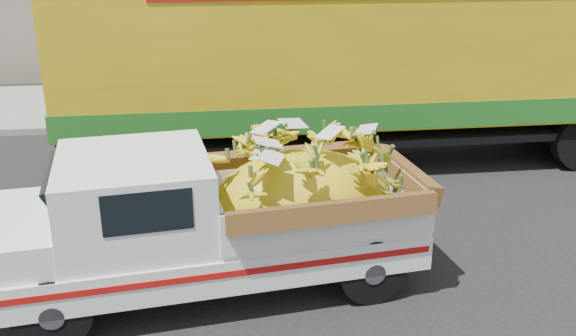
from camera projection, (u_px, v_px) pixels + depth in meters
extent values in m
plane|color=black|center=(303.00, 300.00, 7.78)|extent=(100.00, 100.00, 0.00)
cube|color=gray|center=(260.00, 123.00, 14.56)|extent=(60.00, 0.25, 0.15)
cube|color=gray|center=(255.00, 100.00, 16.52)|extent=(60.00, 4.00, 0.14)
cylinder|color=black|center=(53.00, 312.00, 6.79)|extent=(0.86, 0.36, 0.83)
cylinder|color=black|center=(63.00, 245.00, 8.23)|extent=(0.86, 0.36, 0.83)
cylinder|color=black|center=(371.00, 270.00, 7.64)|extent=(0.86, 0.36, 0.83)
cylinder|color=black|center=(330.00, 215.00, 9.08)|extent=(0.86, 0.36, 0.83)
cube|color=silver|center=(206.00, 244.00, 7.86)|extent=(5.35, 2.58, 0.43)
cube|color=#A50F0C|center=(217.00, 276.00, 6.98)|extent=(4.99, 0.73, 0.08)
cube|color=silver|center=(18.00, 233.00, 7.22)|extent=(1.17, 1.86, 0.39)
cube|color=silver|center=(135.00, 197.00, 7.42)|extent=(1.93, 2.01, 0.98)
cube|color=black|center=(148.00, 213.00, 6.57)|extent=(0.92, 0.14, 0.46)
cube|color=silver|center=(309.00, 196.00, 7.99)|extent=(2.76, 2.20, 0.56)
ellipsoid|color=yellow|center=(301.00, 205.00, 8.01)|extent=(2.46, 1.80, 1.40)
cylinder|color=black|center=(530.00, 112.00, 13.71)|extent=(1.11, 0.35, 1.10)
cylinder|color=black|center=(141.00, 160.00, 10.85)|extent=(1.11, 0.35, 1.10)
cylinder|color=black|center=(149.00, 126.00, 12.71)|extent=(1.11, 0.35, 1.10)
cube|color=black|center=(384.00, 120.00, 12.26)|extent=(12.02, 1.28, 0.36)
cube|color=gold|center=(389.00, 36.00, 11.70)|extent=(11.82, 2.78, 2.84)
cube|color=#1F621C|center=(385.00, 99.00, 12.11)|extent=(11.88, 2.80, 0.45)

